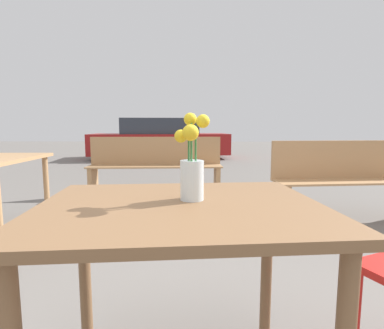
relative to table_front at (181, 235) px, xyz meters
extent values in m
cube|color=brown|center=(0.00, 0.00, 0.09)|extent=(1.00, 0.81, 0.03)
cylinder|color=brown|center=(-0.44, 0.26, -0.27)|extent=(0.05, 0.05, 0.71)
cylinder|color=brown|center=(0.38, 0.34, -0.27)|extent=(0.05, 0.05, 0.71)
cylinder|color=silver|center=(0.04, 0.05, 0.18)|extent=(0.08, 0.08, 0.14)
cylinder|color=silver|center=(0.04, 0.05, 0.15)|extent=(0.07, 0.07, 0.08)
cylinder|color=#337038|center=(0.05, 0.05, 0.24)|extent=(0.01, 0.01, 0.25)
sphere|color=yellow|center=(0.07, 0.06, 0.38)|extent=(0.05, 0.05, 0.05)
cylinder|color=#337038|center=(0.04, 0.06, 0.25)|extent=(0.01, 0.01, 0.26)
sphere|color=yellow|center=(0.03, 0.09, 0.39)|extent=(0.05, 0.05, 0.05)
cylinder|color=#337038|center=(0.03, 0.05, 0.22)|extent=(0.01, 0.01, 0.20)
sphere|color=yellow|center=(0.00, 0.05, 0.33)|extent=(0.04, 0.04, 0.04)
cylinder|color=#337038|center=(0.04, 0.03, 0.22)|extent=(0.01, 0.01, 0.21)
sphere|color=yellow|center=(0.03, 0.01, 0.34)|extent=(0.05, 0.05, 0.05)
cylinder|color=red|center=(0.68, 0.13, -0.40)|extent=(0.03, 0.03, 0.45)
cube|color=tan|center=(1.63, 2.07, -0.19)|extent=(1.61, 0.52, 0.02)
cube|color=tan|center=(1.62, 2.23, 0.02)|extent=(1.57, 0.20, 0.40)
cube|color=tan|center=(0.91, 2.00, -0.41)|extent=(0.09, 0.33, 0.43)
cube|color=tan|center=(-0.54, 3.23, -0.19)|extent=(1.90, 0.46, 0.02)
cube|color=tan|center=(-0.55, 3.39, 0.02)|extent=(1.89, 0.14, 0.40)
cube|color=tan|center=(0.34, 3.28, -0.41)|extent=(0.08, 0.33, 0.43)
cube|color=tan|center=(-1.43, 3.19, -0.41)|extent=(0.08, 0.33, 0.43)
cylinder|color=tan|center=(-1.43, 1.89, -0.27)|extent=(0.05, 0.05, 0.71)
cube|color=maroon|center=(-1.16, 8.69, -0.16)|extent=(4.48, 2.22, 0.65)
cube|color=#2D333D|center=(-1.16, 8.69, 0.40)|extent=(2.54, 1.84, 0.48)
cylinder|color=black|center=(-2.38, 7.73, -0.33)|extent=(0.62, 0.25, 0.60)
cylinder|color=black|center=(-2.58, 9.32, -0.33)|extent=(0.62, 0.25, 0.60)
cylinder|color=black|center=(0.27, 8.06, -0.33)|extent=(0.62, 0.25, 0.60)
cylinder|color=black|center=(0.07, 9.65, -0.33)|extent=(0.62, 0.25, 0.60)
camera|label=1|loc=(0.06, -0.97, 0.36)|focal=28.00mm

